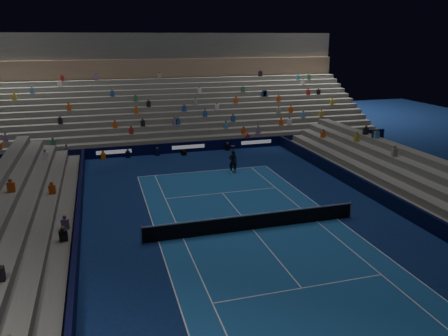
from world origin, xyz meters
TOP-DOWN VIEW (x-y plane):
  - ground at (0.00, 0.00)m, footprint 90.00×90.00m
  - court_surface at (0.00, 0.00)m, footprint 10.97×23.77m
  - sponsor_barrier_far at (0.00, 18.50)m, footprint 44.00×0.25m
  - sponsor_barrier_east at (9.70, 0.00)m, footprint 0.25×37.00m
  - sponsor_barrier_west at (-9.70, 0.00)m, footprint 0.25×37.00m
  - grandstand_main at (0.00, 27.90)m, footprint 44.00×15.20m
  - grandstand_east at (13.17, 0.00)m, footprint 5.00×37.00m
  - grandstand_west at (-13.17, 0.00)m, footprint 5.00×37.00m
  - tennis_net at (0.00, 0.00)m, footprint 12.90×0.10m
  - tennis_player at (2.18, 10.89)m, footprint 0.76×0.57m
  - broadcast_camera at (-0.63, 17.51)m, footprint 0.52×0.89m

SIDE VIEW (x-z plane):
  - ground at x=0.00m, z-range 0.00..0.00m
  - court_surface at x=0.00m, z-range 0.00..0.01m
  - broadcast_camera at x=-0.63m, z-range 0.01..0.53m
  - sponsor_barrier_far at x=0.00m, z-range 0.00..1.00m
  - sponsor_barrier_east at x=9.70m, z-range 0.00..1.00m
  - sponsor_barrier_west at x=-9.70m, z-range 0.00..1.00m
  - tennis_net at x=0.00m, z-range -0.05..1.05m
  - grandstand_east at x=13.17m, z-range -0.33..2.17m
  - grandstand_west at x=-13.17m, z-range -0.33..2.17m
  - tennis_player at x=2.18m, z-range 0.00..1.89m
  - grandstand_main at x=0.00m, z-range -2.22..8.98m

